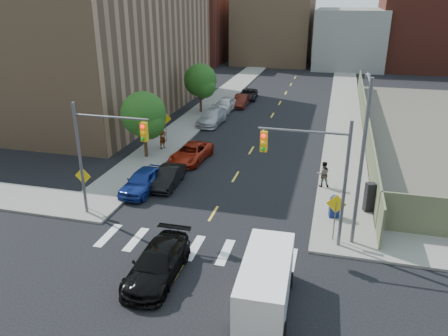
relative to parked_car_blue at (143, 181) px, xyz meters
The scene contains 30 objects.
ground 11.41m from the parked_car_blue, 61.11° to the right, with size 160.00×160.00×0.00m, color black.
sidewalk_nw 31.62m from the parked_car_blue, 94.08° to the left, with size 3.50×73.00×0.15m, color gray.
sidewalk_ne 34.21m from the parked_car_blue, 67.21° to the left, with size 3.50×73.00×0.15m, color gray.
fence_north 23.52m from the parked_car_blue, 50.06° to the left, with size 0.12×44.00×2.50m, color #6E6F4E.
building_nw 26.94m from the parked_car_blue, 129.48° to the left, with size 22.00×30.00×16.00m, color #8C6B4C.
bg_bldg_west 62.48m from the parked_car_blue, 105.37° to the left, with size 14.00×18.00×12.00m, color #592319.
bg_bldg_midwest 62.40m from the parked_car_blue, 90.46° to the left, with size 14.00×16.00×15.00m, color #8C6B4C.
bg_bldg_center 61.68m from the parked_car_blue, 77.33° to the left, with size 12.00×16.00×10.00m, color gray.
bg_bldg_east 68.24m from the parked_car_blue, 66.09° to the left, with size 18.00×18.00×16.00m, color #592319.
signal_nw 5.48m from the parked_car_blue, 96.97° to the right, with size 4.59×0.30×7.00m.
signal_ne 12.72m from the parked_car_blue, 19.06° to the right, with size 4.59×0.30×7.00m.
streetlight_ne 14.73m from the parked_car_blue, 12.62° to the right, with size 0.25×3.70×9.00m.
warn_sign_nw 4.34m from the parked_car_blue, 123.56° to the right, with size 1.06×0.06×2.83m.
warn_sign_ne 13.22m from the parked_car_blue, 15.27° to the right, with size 1.06×0.06×2.83m.
warn_sign_midwest 10.36m from the parked_car_blue, 102.91° to the left, with size 1.06×0.06×2.83m.
tree_west_near 7.11m from the parked_car_blue, 112.39° to the left, with size 3.66×3.64×5.52m.
tree_west_far 21.40m from the parked_car_blue, 96.77° to the left, with size 3.66×3.64×5.52m.
parked_car_blue is the anchor object (origin of this frame).
parked_car_black 1.83m from the parked_car_blue, 44.65° to the left, with size 1.41×4.05×1.33m, color black.
parked_car_red 6.43m from the parked_car_blue, 78.33° to the left, with size 2.28×4.95×1.37m, color #9B210F.
parked_car_silver 16.97m from the parked_car_blue, 90.00° to the left, with size 2.14×5.26×1.53m, color #B1B3B9.
parked_car_white 22.51m from the parked_car_blue, 90.00° to the left, with size 1.87×4.64×1.58m, color silver.
parked_car_maroon 25.15m from the parked_car_blue, 87.16° to the left, with size 1.46×4.20×1.38m, color #47150E.
parked_car_grey 29.18m from the parked_car_blue, 87.45° to the left, with size 2.07×4.49×1.25m, color black.
black_sedan 9.98m from the parked_car_blue, 61.91° to the right, with size 2.09×5.15×1.49m, color black.
cargo_van 13.81m from the parked_car_blue, 43.61° to the right, with size 2.28×5.19×2.35m.
mailbox 12.71m from the parked_car_blue, ahead, with size 0.65×0.55×1.39m.
payphone 14.71m from the parked_car_blue, ahead, with size 0.55×0.45×1.85m, color black.
pedestrian_west 8.46m from the parked_car_blue, 103.14° to the left, with size 0.71×0.47×1.95m, color gray.
pedestrian_east 12.33m from the parked_car_blue, 16.88° to the left, with size 0.88×0.69×1.82m, color gray.
Camera 1 is at (6.65, -14.96, 12.65)m, focal length 35.00 mm.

